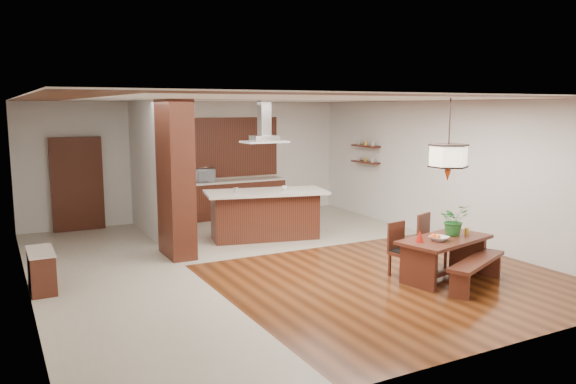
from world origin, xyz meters
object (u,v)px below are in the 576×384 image
dining_chair_left (404,250)px  microwave (203,175)px  kitchen_island (265,214)px  pendant_lantern (449,140)px  dining_table (444,249)px  foliage_plant (454,220)px  island_cup (284,188)px  hallway_console (42,271)px  fruit_bowl (439,239)px  dining_chair_right (433,241)px  dining_bench (476,273)px  range_hood (264,121)px

dining_chair_left → microwave: microwave is taller
kitchen_island → pendant_lantern: bearing=-57.8°
dining_table → dining_chair_left: size_ratio=1.98×
dining_chair_left → foliage_plant: bearing=-29.9°
dining_chair_left → island_cup: island_cup is taller
hallway_console → fruit_bowl: bearing=-23.9°
dining_table → fruit_bowl: (-0.21, -0.10, 0.21)m
island_cup → pendant_lantern: bearing=-75.7°
dining_table → fruit_bowl: 0.32m
dining_table → foliage_plant: bearing=19.6°
dining_table → dining_chair_left: bearing=142.6°
hallway_console → microwave: microwave is taller
dining_chair_right → island_cup: 3.45m
foliage_plant → dining_table: bearing=-160.4°
hallway_console → dining_bench: bearing=-26.4°
hallway_console → range_hood: 5.16m
microwave → kitchen_island: bearing=-65.3°
range_hood → pendant_lantern: bearing=-70.6°
dining_chair_right → range_hood: bearing=96.2°
dining_table → foliage_plant: size_ratio=3.43×
island_cup → microwave: 2.80m
pendant_lantern → kitchen_island: bearing=109.4°
dining_chair_right → fruit_bowl: size_ratio=3.22×
hallway_console → dining_chair_right: dining_chair_right is taller
dining_chair_left → range_hood: bearing=94.3°
microwave → dining_table: bearing=-59.5°
dining_chair_left → microwave: bearing=92.7°
pendant_lantern → island_cup: pendant_lantern is taller
dining_bench → dining_chair_left: 1.17m
dining_chair_right → dining_bench: bearing=-117.5°
dining_bench → pendant_lantern: 2.11m
microwave → pendant_lantern: bearing=-59.5°
dining_chair_right → pendant_lantern: size_ratio=0.71×
dining_table → foliage_plant: (0.27, 0.10, 0.43)m
range_hood → microwave: 2.92m
dining_bench → dining_chair_right: bearing=82.8°
kitchen_island → foliage_plant: bearing=-53.7°
hallway_console → dining_chair_left: size_ratio=0.99×
pendant_lantern → kitchen_island: 4.43m
pendant_lantern → microwave: size_ratio=2.28×
dining_bench → microwave: microwave is taller
island_cup → fruit_bowl: bearing=-79.1°
range_hood → island_cup: range_hood is taller
dining_chair_right → kitchen_island: kitchen_island is taller
fruit_bowl → island_cup: size_ratio=2.52×
dining_chair_right → range_hood: 4.18m
dining_table → range_hood: (-1.36, 3.86, 1.97)m
dining_chair_left → microwave: (-1.30, 6.02, 0.66)m
fruit_bowl → microwave: size_ratio=0.50×
kitchen_island → range_hood: range_hood is taller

